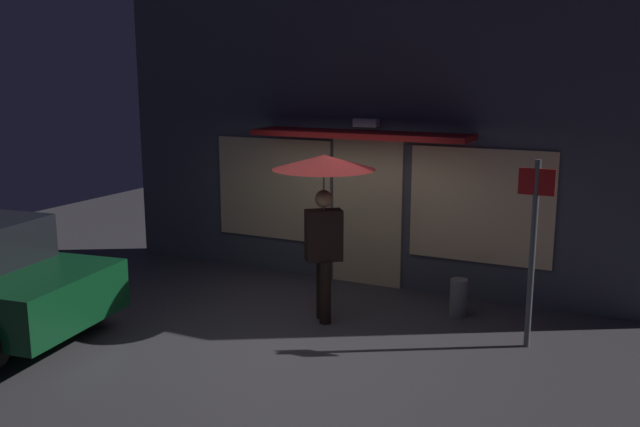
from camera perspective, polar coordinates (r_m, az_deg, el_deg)
ground_plane at (r=8.68m, az=-1.67°, el=-9.72°), size 18.00×18.00×0.00m
building_facade at (r=10.25m, az=4.36°, el=6.33°), size 8.53×1.00×4.49m
person_with_umbrella at (r=8.56m, az=0.31°, el=2.19°), size 1.30×1.30×2.16m
street_sign_post at (r=8.18m, az=17.31°, el=-2.31°), size 0.40×0.07×2.21m
sidewalk_bollard at (r=9.28m, az=11.46°, el=-6.87°), size 0.23×0.23×0.50m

